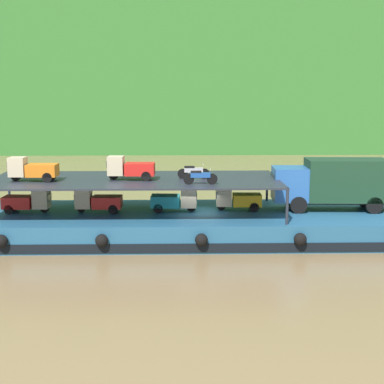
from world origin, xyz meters
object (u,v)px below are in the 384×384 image
cargo_barge (199,224)px  mini_truck_upper_mid (130,168)px  mini_truck_lower_aft (98,201)px  motorcycle_upper_port (200,177)px  mini_truck_lower_fore (238,199)px  mini_truck_lower_mid (175,200)px  mini_truck_upper_stern (33,169)px  mini_truck_lower_stern (28,201)px  motorcycle_upper_centre (193,171)px  covered_lorry (333,182)px

cargo_barge → mini_truck_upper_mid: (-4.00, -0.28, 3.44)m
mini_truck_lower_aft → motorcycle_upper_port: (6.00, -2.09, 1.74)m
mini_truck_upper_mid → mini_truck_lower_aft: bearing=171.9°
mini_truck_lower_fore → motorcycle_upper_port: 3.92m
mini_truck_lower_mid → mini_truck_upper_stern: size_ratio=1.01×
mini_truck_lower_mid → mini_truck_lower_fore: bearing=4.8°
cargo_barge → mini_truck_upper_mid: bearing=-176.0°
mini_truck_lower_stern → mini_truck_lower_fore: (12.53, 0.42, 0.00)m
cargo_barge → motorcycle_upper_centre: bearing=174.4°
mini_truck_lower_stern → mini_truck_lower_fore: bearing=1.9°
mini_truck_upper_stern → motorcycle_upper_port: size_ratio=1.45×
mini_truck_lower_aft → mini_truck_lower_fore: (8.37, 0.49, 0.00)m
mini_truck_lower_mid → mini_truck_upper_mid: 3.30m
mini_truck_lower_fore → motorcycle_upper_centre: bearing=-170.3°
cargo_barge → mini_truck_lower_aft: size_ratio=9.50×
mini_truck_lower_stern → mini_truck_lower_aft: (4.16, -0.07, 0.00)m
mini_truck_upper_stern → mini_truck_upper_mid: same height
covered_lorry → motorcycle_upper_centre: 8.49m
mini_truck_lower_stern → mini_truck_lower_aft: same height
mini_truck_lower_mid → mini_truck_lower_aft: bearing=-177.9°
cargo_barge → motorcycle_upper_port: motorcycle_upper_port is taller
mini_truck_lower_mid → mini_truck_upper_stern: (-8.17, -0.81, 2.00)m
cargo_barge → mini_truck_lower_fore: (2.38, 0.49, 1.44)m
mini_truck_lower_mid → mini_truck_lower_fore: size_ratio=1.00×
covered_lorry → mini_truck_upper_mid: (-12.14, -0.65, 1.00)m
mini_truck_lower_aft → mini_truck_lower_mid: 4.58m
mini_truck_upper_stern → mini_truck_lower_aft: bearing=10.2°
cargo_barge → mini_truck_lower_aft: mini_truck_lower_aft is taller
mini_truck_lower_aft → motorcycle_upper_centre: bearing=0.3°
cargo_barge → motorcycle_upper_port: size_ratio=13.80×
mini_truck_upper_stern → mini_truck_upper_mid: size_ratio=1.00×
mini_truck_lower_mid → mini_truck_upper_stern: mini_truck_upper_stern is taller
mini_truck_lower_aft → cargo_barge: bearing=-0.0°
mini_truck_lower_fore → mini_truck_lower_aft: bearing=-176.6°
covered_lorry → mini_truck_lower_mid: bearing=-178.8°
mini_truck_lower_fore → mini_truck_upper_stern: bearing=-174.6°
mini_truck_lower_stern → mini_truck_lower_mid: size_ratio=1.00×
mini_truck_lower_stern → motorcycle_upper_port: motorcycle_upper_port is taller
mini_truck_lower_mid → motorcycle_upper_centre: size_ratio=1.47×
mini_truck_lower_aft → mini_truck_upper_stern: size_ratio=1.00×
motorcycle_upper_centre → mini_truck_lower_mid: bearing=172.8°
mini_truck_upper_stern → motorcycle_upper_port: 9.70m
mini_truck_upper_stern → mini_truck_upper_mid: (5.58, 0.36, 0.00)m
motorcycle_upper_port → motorcycle_upper_centre: (-0.32, 2.13, 0.00)m
mini_truck_lower_mid → motorcycle_upper_centre: 2.06m
mini_truck_lower_stern → motorcycle_upper_port: bearing=-12.0°
mini_truck_lower_aft → mini_truck_lower_fore: bearing=3.4°
mini_truck_lower_stern → motorcycle_upper_centre: motorcycle_upper_centre is taller
mini_truck_lower_aft → mini_truck_lower_mid: bearing=2.1°
mini_truck_upper_mid → motorcycle_upper_port: 4.41m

